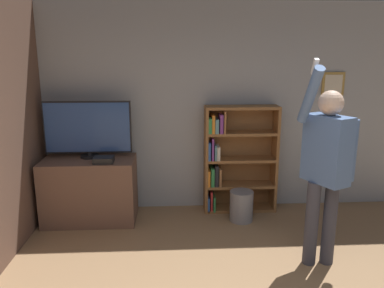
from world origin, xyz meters
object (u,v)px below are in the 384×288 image
bookshelf (234,158)px  waste_bin (241,206)px  person (326,162)px  game_console (104,160)px  television (88,129)px

bookshelf → waste_bin: 0.63m
person → game_console: bearing=-140.6°
game_console → television: bearing=132.3°
television → person: bearing=-26.7°
person → waste_bin: 1.47m
television → bookshelf: (1.84, 0.14, -0.45)m
game_console → person: (2.26, -1.01, 0.23)m
television → person: (2.47, -1.24, -0.11)m
game_console → waste_bin: game_console is taller
game_console → waste_bin: 1.79m
game_console → waste_bin: bearing=0.8°
television → game_console: bearing=-47.7°
television → person: person is taller
bookshelf → person: person is taller
television → bookshelf: television is taller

